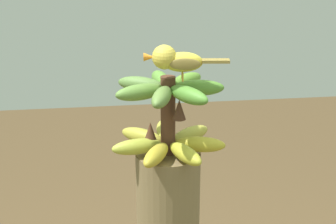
% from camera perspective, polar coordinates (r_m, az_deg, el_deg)
% --- Properties ---
extents(banana_bunch, '(0.32, 0.32, 0.22)m').
position_cam_1_polar(banana_bunch, '(1.45, -0.01, -0.43)').
color(banana_bunch, '#4C2D1E').
rests_on(banana_bunch, banana_tree).
extents(perched_bird, '(0.22, 0.07, 0.09)m').
position_cam_1_polar(perched_bird, '(1.37, 0.74, 5.65)').
color(perched_bird, '#C68933').
rests_on(perched_bird, banana_bunch).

